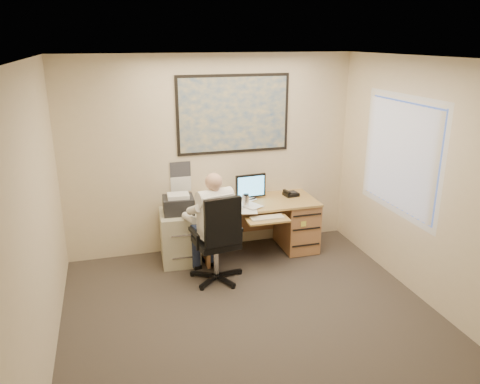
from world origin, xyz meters
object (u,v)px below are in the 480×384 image
object	(u,v)px
office_chair	(217,256)
person	(215,227)
filing_cabinet	(180,232)
desk	(280,219)

from	to	relation	value
office_chair	person	bearing A→B (deg)	77.44
person	filing_cabinet	bearing A→B (deg)	106.34
desk	person	distance (m)	1.25
desk	office_chair	size ratio (longest dim) A/B	1.40
filing_cabinet	person	distance (m)	0.75
office_chair	person	distance (m)	0.36
office_chair	desk	bearing A→B (deg)	24.89
desk	filing_cabinet	world-z (taller)	desk
office_chair	filing_cabinet	bearing A→B (deg)	108.88
desk	office_chair	world-z (taller)	office_chair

